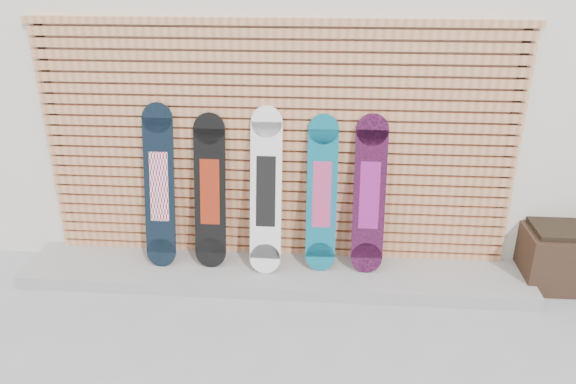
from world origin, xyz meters
name	(u,v)px	position (x,y,z in m)	size (l,w,h in m)	color
ground	(285,324)	(0.00, 0.00, 0.00)	(80.00, 80.00, 0.00)	#969698
building	(347,36)	(0.50, 3.50, 1.80)	(12.00, 5.00, 3.60)	silver
concrete_step	(275,273)	(-0.15, 0.68, 0.06)	(4.60, 0.70, 0.12)	gray
slat_wall	(277,145)	(-0.15, 0.97, 1.21)	(4.26, 0.08, 2.29)	#C87F53
snowboard_0	(159,187)	(-1.19, 0.78, 0.85)	(0.27, 0.33, 1.47)	black
snowboard_1	(210,192)	(-0.73, 0.79, 0.81)	(0.28, 0.31, 1.39)	black
snowboard_2	(266,191)	(-0.23, 0.76, 0.85)	(0.28, 0.38, 1.46)	white
snowboard_3	(322,194)	(0.26, 0.80, 0.82)	(0.27, 0.30, 1.40)	#0C627B
snowboard_4	(369,195)	(0.68, 0.80, 0.82)	(0.28, 0.30, 1.41)	black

